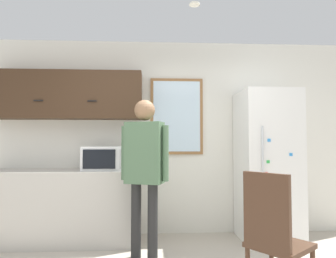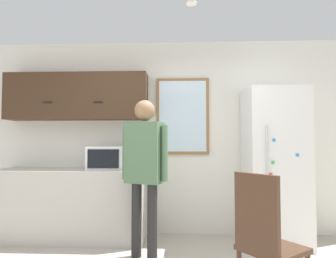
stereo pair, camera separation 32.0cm
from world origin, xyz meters
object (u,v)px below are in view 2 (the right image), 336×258
refrigerator (274,166)px  chair (265,236)px  person (144,161)px  microwave (111,158)px

refrigerator → chair: (-0.53, -1.48, -0.43)m
person → microwave: bearing=151.1°
person → chair: size_ratio=1.70×
refrigerator → microwave: bearing=179.5°
microwave → chair: 2.23m
chair → person: bearing=10.3°
person → refrigerator: bearing=37.7°
microwave → refrigerator: bearing=-0.5°
chair → refrigerator: bearing=-57.7°
person → chair: 1.50m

